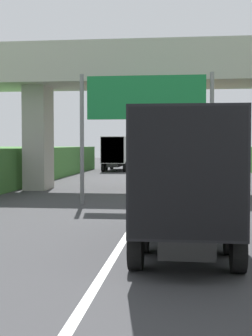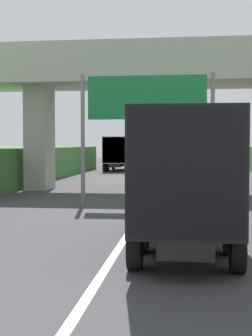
# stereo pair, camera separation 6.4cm
# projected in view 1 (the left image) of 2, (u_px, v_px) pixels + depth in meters

# --- Properties ---
(lane_centre_stripe) EXTENTS (0.20, 91.32, 0.01)m
(lane_centre_stripe) POSITION_uv_depth(u_px,v_px,m) (147.00, 204.00, 22.13)
(lane_centre_stripe) COLOR white
(lane_centre_stripe) RESTS_ON ground
(overpass_bridge) EXTENTS (40.00, 4.80, 8.28)m
(overpass_bridge) POSITION_uv_depth(u_px,v_px,m) (155.00, 81.00, 28.19)
(overpass_bridge) COLOR #ADA89E
(overpass_bridge) RESTS_ON ground
(overhead_highway_sign) EXTENTS (5.88, 0.18, 5.78)m
(overhead_highway_sign) POSITION_uv_depth(u_px,v_px,m) (146.00, 107.00, 21.40)
(overhead_highway_sign) COLOR slate
(overhead_highway_sign) RESTS_ON ground
(truck_green) EXTENTS (2.44, 7.30, 3.44)m
(truck_green) POSITION_uv_depth(u_px,v_px,m) (117.00, 152.00, 50.05)
(truck_green) COLOR black
(truck_green) RESTS_ON ground
(truck_black) EXTENTS (2.44, 7.30, 3.44)m
(truck_black) POSITION_uv_depth(u_px,v_px,m) (186.00, 174.00, 12.52)
(truck_black) COLOR black
(truck_black) RESTS_ON ground
(car_orange) EXTENTS (1.86, 4.10, 1.72)m
(car_orange) POSITION_uv_depth(u_px,v_px,m) (181.00, 176.00, 28.13)
(car_orange) COLOR orange
(car_orange) RESTS_ON ground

